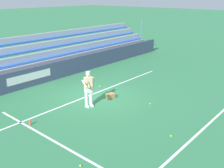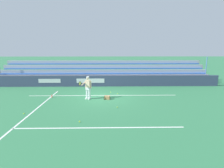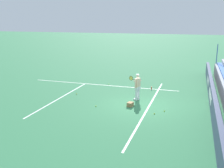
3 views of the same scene
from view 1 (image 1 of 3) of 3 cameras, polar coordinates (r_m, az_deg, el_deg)
The scene contains 14 objects.
ground_plane at distance 13.59m, azimuth -3.18°, elevation -2.92°, with size 160.00×160.00×0.00m, color #337A4C.
court_baseline_white at distance 13.92m, azimuth -4.66°, elevation -2.39°, with size 12.00×0.10×0.01m, color white.
court_sideline_white at distance 8.55m, azimuth -2.93°, elevation -17.46°, with size 0.10×12.00×0.01m, color white.
court_service_line_white at distance 10.87m, azimuth 18.55°, elevation -9.89°, with size 8.22×0.10×0.01m, color white.
back_wall_sponsor_board at distance 16.40m, azimuth -13.71°, elevation 2.48°, with size 23.35×0.25×1.10m.
bleacher_stand at distance 17.84m, azimuth -17.19°, elevation 4.09°, with size 22.19×2.40×2.95m.
tennis_player at distance 12.23m, azimuth -5.15°, elevation -1.04°, with size 0.85×0.91×1.71m.
ball_box_cardboard at distance 13.42m, azimuth -0.33°, elevation -2.59°, with size 0.40×0.30×0.26m, color #A87F51.
tennis_ball_on_baseline at distance 8.57m, azimuth -6.87°, elevation -17.23°, with size 0.07×0.07×0.07m, color #CCE533.
tennis_ball_by_box at distance 15.01m, azimuth -5.61°, elevation -0.68°, with size 0.07×0.07×0.07m, color #CCE533.
tennis_ball_toward_net at distance 15.08m, azimuth -2.69°, elevation -0.50°, with size 0.07×0.07×0.07m, color #CCE533.
tennis_ball_near_player at distance 10.25m, azimuth 12.72°, elevation -10.97°, with size 0.07×0.07×0.07m, color #CCE533.
tennis_ball_midcourt at distance 12.86m, azimuth 8.31°, elevation -4.26°, with size 0.07×0.07×0.07m, color #CCE533.
water_bottle at distance 11.29m, azimuth -17.39°, elevation -8.03°, with size 0.07×0.07×0.22m, color #EA4C33.
Camera 1 is at (9.02, 8.80, 5.10)m, focal length 42.00 mm.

